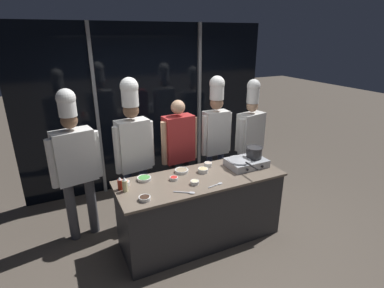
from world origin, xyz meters
TOP-DOWN VIEW (x-y plane):
  - ground_plane at (0.00, 0.00)m, footprint 24.00×24.00m
  - window_wall_back at (0.00, 1.85)m, footprint 4.19×0.09m
  - demo_counter at (0.00, 0.00)m, footprint 2.06×0.75m
  - portable_stove at (0.69, 0.04)m, footprint 0.51×0.37m
  - frying_pan at (0.57, 0.03)m, footprint 0.31×0.54m
  - stock_pot at (0.81, 0.04)m, footprint 0.24×0.21m
  - squeeze_bottle_oil at (-0.91, 0.06)m, footprint 0.06×0.06m
  - squeeze_bottle_chili at (-0.95, 0.12)m, footprint 0.06×0.06m
  - prep_bowl_chicken at (0.23, 0.25)m, footprint 0.10×0.10m
  - prep_bowl_scallions at (-0.64, 0.23)m, footprint 0.17×0.17m
  - prep_bowl_shrimp at (-0.88, 0.20)m, footprint 0.11×0.11m
  - prep_bowl_bell_pepper at (-0.32, 0.08)m, footprint 0.10×0.10m
  - prep_bowl_soy_glaze at (-0.77, -0.21)m, footprint 0.13×0.13m
  - prep_bowl_noodles at (-0.15, -0.12)m, footprint 0.10×0.10m
  - prep_bowl_mushrooms at (-0.15, 0.23)m, footprint 0.17×0.17m
  - prep_bowl_ginger at (0.09, 0.12)m, footprint 0.13×0.13m
  - serving_spoon_slotted at (0.09, -0.25)m, footprint 0.21×0.06m
  - serving_spoon_solid at (-0.30, -0.28)m, footprint 0.22×0.16m
  - chef_head at (-1.35, 0.72)m, footprint 0.61×0.32m
  - chef_sous at (-0.63, 0.69)m, footprint 0.54×0.27m
  - person_guest at (0.02, 0.72)m, footprint 0.55×0.25m
  - chef_line at (0.64, 0.77)m, footprint 0.49×0.22m
  - chef_pastry at (1.29, 0.77)m, footprint 0.56×0.31m

SIDE VIEW (x-z plane):
  - ground_plane at x=0.00m, z-range 0.00..0.00m
  - demo_counter at x=0.00m, z-range 0.00..0.88m
  - serving_spoon_slotted at x=0.09m, z-range 0.88..0.90m
  - serving_spoon_solid at x=-0.30m, z-range 0.88..0.90m
  - prep_bowl_bell_pepper at x=-0.32m, z-range 0.88..0.92m
  - prep_bowl_mushrooms at x=-0.15m, z-range 0.88..0.92m
  - prep_bowl_scallions at x=-0.64m, z-range 0.88..0.92m
  - prep_bowl_soy_glaze at x=-0.77m, z-range 0.88..0.93m
  - prep_bowl_noodles at x=-0.15m, z-range 0.88..0.93m
  - prep_bowl_shrimp at x=-0.88m, z-range 0.88..0.94m
  - prep_bowl_ginger at x=0.09m, z-range 0.88..0.94m
  - prep_bowl_chicken at x=0.23m, z-range 0.88..0.94m
  - portable_stove at x=0.69m, z-range 0.88..0.99m
  - squeeze_bottle_chili at x=-0.95m, z-range 0.88..1.03m
  - squeeze_bottle_oil at x=-0.91m, z-range 0.88..1.05m
  - frying_pan at x=0.57m, z-range 0.99..1.02m
  - person_guest at x=0.02m, z-range 0.18..1.88m
  - stock_pot at x=0.81m, z-range 0.99..1.13m
  - chef_pastry at x=1.29m, z-range 0.12..2.01m
  - chef_head at x=-1.35m, z-range 0.14..2.09m
  - chef_line at x=0.64m, z-range 0.21..2.18m
  - chef_sous at x=-0.63m, z-range 0.19..2.23m
  - window_wall_back at x=0.00m, z-range 0.00..2.70m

